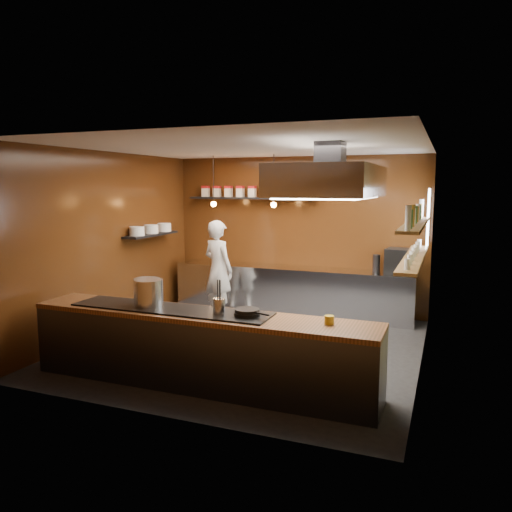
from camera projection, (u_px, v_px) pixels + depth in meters
The scene contains 26 objects.
floor at pixel (249, 346), 7.64m from camera, with size 5.00×5.00×0.00m, color black.
back_wall at pixel (297, 234), 9.73m from camera, with size 5.00×5.00×0.00m, color #3D1D0B.
left_wall at pixel (110, 243), 8.32m from camera, with size 5.00×5.00×0.00m, color #3D1D0B.
right_wall at pixel (425, 258), 6.53m from camera, with size 5.00×5.00×0.00m, color #433E26.
ceiling at pixel (248, 147), 7.22m from camera, with size 5.00×5.00×0.00m, color silver.
window_pane at pixel (428, 220), 8.06m from camera, with size 1.00×1.00×0.00m, color white.
prep_counter at pixel (291, 290), 9.58m from camera, with size 4.60×0.65×0.90m, color silver.
pass_counter at pixel (199, 349), 6.10m from camera, with size 4.40×0.72×0.94m.
tin_shelf at pixel (251, 198), 9.83m from camera, with size 2.60×0.26×0.04m, color black.
plate_shelf at pixel (151, 235), 9.18m from camera, with size 0.30×1.40×0.04m, color black.
bottle_shelf_upper at pixel (415, 224), 6.80m from camera, with size 0.26×2.80×0.04m, color brown.
bottle_shelf_lower at pixel (414, 258), 6.87m from camera, with size 0.26×2.80×0.04m, color brown.
extractor_hood at pixel (330, 181), 6.45m from camera, with size 1.20×2.00×0.72m.
pendant_left at pixel (214, 201), 9.41m from camera, with size 0.10×0.10×0.95m.
pendant_right at pixel (274, 202), 8.98m from camera, with size 0.10×0.10×0.95m.
storage_tins at pixel (258, 191), 9.76m from camera, with size 2.43×0.13×0.22m.
plate_stacks at pixel (151, 229), 9.17m from camera, with size 0.26×1.16×0.16m.
bottles at pixel (416, 214), 6.79m from camera, with size 0.06×2.66×0.24m.
wine_glasses at pixel (414, 252), 6.86m from camera, with size 0.07×2.37×0.13m.
stockpot_large at pixel (147, 291), 6.37m from camera, with size 0.34×0.34×0.33m, color #B6B8BD.
stockpot_small at pixel (149, 293), 6.28m from camera, with size 0.36×0.36×0.33m, color silver.
utensil_crock at pixel (219, 306), 5.88m from camera, with size 0.15×0.15×0.19m, color #B8BBC0.
frying_pan at pixel (247, 312), 5.81m from camera, with size 0.47×0.31×0.08m.
butter_jar at pixel (329, 320), 5.52m from camera, with size 0.11×0.11×0.10m, color gold.
espresso_machine at pixel (399, 261), 8.80m from camera, with size 0.45×0.42×0.45m, color black.
chef at pixel (218, 270), 9.16m from camera, with size 0.66×0.44×1.82m, color silver.
Camera 1 is at (2.77, -6.83, 2.44)m, focal length 35.00 mm.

